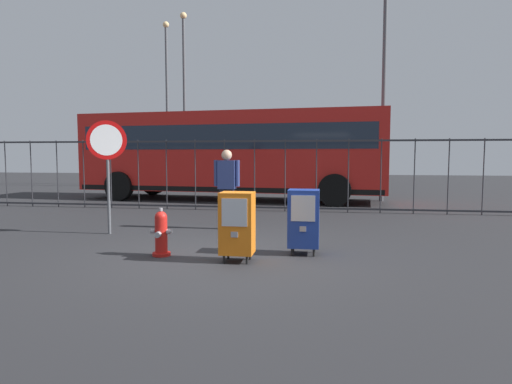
{
  "coord_description": "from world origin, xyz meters",
  "views": [
    {
      "loc": [
        1.51,
        -6.57,
        1.55
      ],
      "look_at": [
        0.3,
        1.2,
        0.9
      ],
      "focal_mm": 31.05,
      "sensor_mm": 36.0,
      "label": 1
    }
  ],
  "objects_px": {
    "pedestrian": "(227,184)",
    "bus_near": "(231,151)",
    "newspaper_box_secondary": "(304,218)",
    "stop_sign": "(107,153)",
    "street_light_near_left": "(384,80)",
    "newspaper_box_primary": "(237,223)",
    "street_light_far_left": "(184,89)",
    "fire_hydrant": "(161,233)",
    "street_light_near_right": "(167,93)"
  },
  "relations": [
    {
      "from": "newspaper_box_secondary",
      "to": "street_light_near_left",
      "type": "xyz_separation_m",
      "value": [
        2.24,
        8.6,
        3.48
      ]
    },
    {
      "from": "newspaper_box_primary",
      "to": "bus_near",
      "type": "bearing_deg",
      "value": 102.47
    },
    {
      "from": "pedestrian",
      "to": "street_light_far_left",
      "type": "relative_size",
      "value": 0.2
    },
    {
      "from": "fire_hydrant",
      "to": "bus_near",
      "type": "bearing_deg",
      "value": 94.83
    },
    {
      "from": "bus_near",
      "to": "street_light_far_left",
      "type": "relative_size",
      "value": 1.28
    },
    {
      "from": "fire_hydrant",
      "to": "newspaper_box_primary",
      "type": "bearing_deg",
      "value": -8.63
    },
    {
      "from": "pedestrian",
      "to": "stop_sign",
      "type": "bearing_deg",
      "value": -156.45
    },
    {
      "from": "bus_near",
      "to": "newspaper_box_primary",
      "type": "bearing_deg",
      "value": -72.04
    },
    {
      "from": "stop_sign",
      "to": "street_light_near_right",
      "type": "relative_size",
      "value": 0.27
    },
    {
      "from": "fire_hydrant",
      "to": "stop_sign",
      "type": "distance_m",
      "value": 2.7
    },
    {
      "from": "newspaper_box_secondary",
      "to": "pedestrian",
      "type": "xyz_separation_m",
      "value": [
        -1.71,
        2.17,
        0.38
      ]
    },
    {
      "from": "stop_sign",
      "to": "street_light_near_left",
      "type": "height_order",
      "value": "street_light_near_left"
    },
    {
      "from": "street_light_near_right",
      "to": "street_light_far_left",
      "type": "distance_m",
      "value": 1.9
    },
    {
      "from": "street_light_near_right",
      "to": "pedestrian",
      "type": "bearing_deg",
      "value": -65.19
    },
    {
      "from": "stop_sign",
      "to": "street_light_far_left",
      "type": "height_order",
      "value": "street_light_far_left"
    },
    {
      "from": "stop_sign",
      "to": "street_light_near_right",
      "type": "bearing_deg",
      "value": 105.46
    },
    {
      "from": "street_light_far_left",
      "to": "street_light_near_right",
      "type": "bearing_deg",
      "value": 135.6
    },
    {
      "from": "pedestrian",
      "to": "bus_near",
      "type": "bearing_deg",
      "value": 101.05
    },
    {
      "from": "newspaper_box_secondary",
      "to": "stop_sign",
      "type": "distance_m",
      "value": 4.2
    },
    {
      "from": "newspaper_box_primary",
      "to": "newspaper_box_secondary",
      "type": "distance_m",
      "value": 1.13
    },
    {
      "from": "bus_near",
      "to": "street_light_near_right",
      "type": "xyz_separation_m",
      "value": [
        -4.87,
        6.98,
        3.05
      ]
    },
    {
      "from": "street_light_far_left",
      "to": "stop_sign",
      "type": "bearing_deg",
      "value": -78.76
    },
    {
      "from": "newspaper_box_primary",
      "to": "pedestrian",
      "type": "bearing_deg",
      "value": 105.52
    },
    {
      "from": "street_light_far_left",
      "to": "street_light_near_left",
      "type": "bearing_deg",
      "value": -31.75
    },
    {
      "from": "newspaper_box_primary",
      "to": "stop_sign",
      "type": "xyz_separation_m",
      "value": [
        -2.95,
        1.85,
        1.03
      ]
    },
    {
      "from": "bus_near",
      "to": "street_light_near_right",
      "type": "height_order",
      "value": "street_light_near_right"
    },
    {
      "from": "street_light_far_left",
      "to": "newspaper_box_primary",
      "type": "bearing_deg",
      "value": -69.4
    },
    {
      "from": "stop_sign",
      "to": "street_light_near_left",
      "type": "relative_size",
      "value": 0.32
    },
    {
      "from": "stop_sign",
      "to": "street_light_near_left",
      "type": "xyz_separation_m",
      "value": [
        6.12,
        7.38,
        2.45
      ]
    },
    {
      "from": "fire_hydrant",
      "to": "street_light_near_right",
      "type": "relative_size",
      "value": 0.09
    },
    {
      "from": "fire_hydrant",
      "to": "bus_near",
      "type": "xyz_separation_m",
      "value": [
        -0.74,
        8.75,
        1.36
      ]
    },
    {
      "from": "newspaper_box_secondary",
      "to": "street_light_far_left",
      "type": "height_order",
      "value": "street_light_far_left"
    },
    {
      "from": "newspaper_box_secondary",
      "to": "pedestrian",
      "type": "height_order",
      "value": "pedestrian"
    },
    {
      "from": "fire_hydrant",
      "to": "street_light_near_left",
      "type": "relative_size",
      "value": 0.11
    },
    {
      "from": "newspaper_box_primary",
      "to": "pedestrian",
      "type": "height_order",
      "value": "pedestrian"
    },
    {
      "from": "newspaper_box_primary",
      "to": "pedestrian",
      "type": "xyz_separation_m",
      "value": [
        -0.78,
        2.8,
        0.38
      ]
    },
    {
      "from": "bus_near",
      "to": "street_light_far_left",
      "type": "bearing_deg",
      "value": 127.34
    },
    {
      "from": "street_light_near_left",
      "to": "stop_sign",
      "type": "bearing_deg",
      "value": -129.69
    },
    {
      "from": "bus_near",
      "to": "fire_hydrant",
      "type": "bearing_deg",
      "value": -79.67
    },
    {
      "from": "newspaper_box_primary",
      "to": "bus_near",
      "type": "height_order",
      "value": "bus_near"
    },
    {
      "from": "newspaper_box_secondary",
      "to": "stop_sign",
      "type": "bearing_deg",
      "value": 162.6
    },
    {
      "from": "newspaper_box_primary",
      "to": "bus_near",
      "type": "distance_m",
      "value": 9.22
    },
    {
      "from": "fire_hydrant",
      "to": "bus_near",
      "type": "distance_m",
      "value": 8.89
    },
    {
      "from": "newspaper_box_primary",
      "to": "street_light_near_left",
      "type": "distance_m",
      "value": 10.36
    },
    {
      "from": "newspaper_box_secondary",
      "to": "street_light_far_left",
      "type": "relative_size",
      "value": 0.12
    },
    {
      "from": "newspaper_box_primary",
      "to": "street_light_far_left",
      "type": "height_order",
      "value": "street_light_far_left"
    },
    {
      "from": "stop_sign",
      "to": "pedestrian",
      "type": "distance_m",
      "value": 2.46
    },
    {
      "from": "stop_sign",
      "to": "newspaper_box_secondary",
      "type": "bearing_deg",
      "value": -17.4
    },
    {
      "from": "street_light_near_right",
      "to": "newspaper_box_primary",
      "type": "bearing_deg",
      "value": -66.74
    },
    {
      "from": "fire_hydrant",
      "to": "newspaper_box_secondary",
      "type": "height_order",
      "value": "newspaper_box_secondary"
    }
  ]
}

